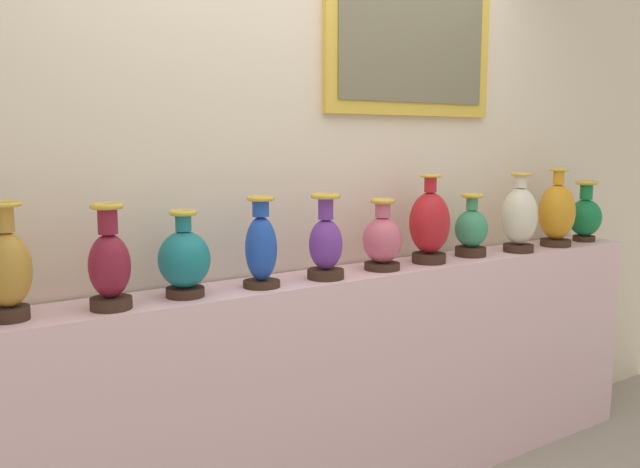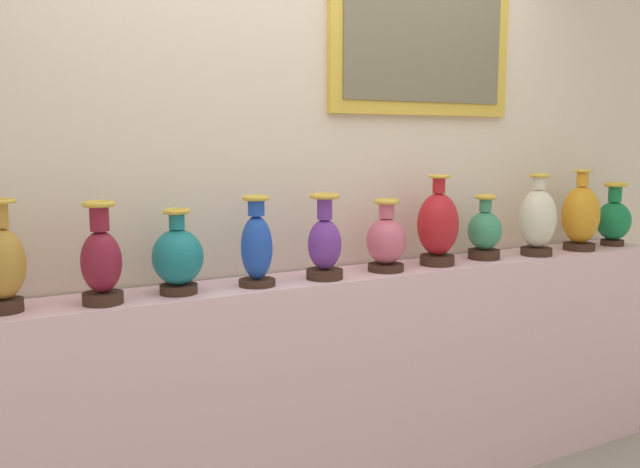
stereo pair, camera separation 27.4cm
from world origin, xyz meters
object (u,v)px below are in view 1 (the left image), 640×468
object	(u,v)px
vase_ochre	(7,270)
vase_rose	(382,240)
vase_violet	(326,244)
vase_teal	(184,260)
vase_jade	(471,230)
vase_ivory	(519,217)
vase_sapphire	(261,248)
vase_burgundy	(110,265)
vase_crimson	(430,225)
vase_emerald	(585,216)
vase_amber	(557,213)

from	to	relation	value
vase_ochre	vase_rose	size ratio (longest dim) A/B	1.20
vase_violet	vase_rose	xyz separation A→B (m)	(0.31, 0.02, -0.01)
vase_rose	vase_teal	bearing A→B (deg)	179.55
vase_teal	vase_jade	bearing A→B (deg)	0.66
vase_teal	vase_ivory	size ratio (longest dim) A/B	0.79
vase_ochre	vase_ivory	world-z (taller)	vase_ivory
vase_jade	vase_ivory	bearing A→B (deg)	-9.27
vase_violet	vase_sapphire	bearing A→B (deg)	178.11
vase_burgundy	vase_crimson	size ratio (longest dim) A/B	0.87
vase_ochre	vase_sapphire	bearing A→B (deg)	-1.56
vase_sapphire	vase_teal	bearing A→B (deg)	177.21
vase_burgundy	vase_sapphire	xyz separation A→B (m)	(0.58, 0.01, 0.00)
vase_burgundy	vase_ivory	size ratio (longest dim) A/B	0.89
vase_rose	vase_emerald	xyz separation A→B (m)	(1.47, 0.01, 0.01)
vase_burgundy	vase_teal	size ratio (longest dim) A/B	1.13
vase_amber	vase_emerald	size ratio (longest dim) A/B	1.22
vase_sapphire	vase_crimson	size ratio (longest dim) A/B	0.86
vase_violet	vase_emerald	world-z (taller)	vase_violet
vase_sapphire	vase_jade	xyz separation A→B (m)	(1.18, 0.03, -0.03)
vase_teal	vase_emerald	world-z (taller)	vase_emerald
vase_burgundy	vase_teal	bearing A→B (deg)	5.79
vase_ivory	vase_emerald	distance (m)	0.60
vase_ochre	vase_jade	bearing A→B (deg)	0.22
vase_rose	vase_emerald	world-z (taller)	vase_emerald
vase_violet	vase_emerald	bearing A→B (deg)	0.76
vase_sapphire	vase_jade	world-z (taller)	vase_sapphire
vase_amber	vase_emerald	distance (m)	0.28
vase_ivory	vase_emerald	bearing A→B (deg)	2.86
vase_ochre	vase_amber	distance (m)	2.68
vase_violet	vase_amber	distance (m)	1.50
vase_ochre	vase_sapphire	distance (m)	0.89
vase_burgundy	vase_emerald	bearing A→B (deg)	0.58
vase_burgundy	vase_crimson	world-z (taller)	vase_crimson
vase_burgundy	vase_crimson	bearing A→B (deg)	1.09
vase_teal	vase_ivory	xyz separation A→B (m)	(1.78, -0.03, 0.04)
vase_sapphire	vase_emerald	bearing A→B (deg)	0.38
vase_burgundy	vase_rose	xyz separation A→B (m)	(1.19, 0.02, -0.02)
vase_sapphire	vase_jade	bearing A→B (deg)	1.55
vase_teal	vase_amber	size ratio (longest dim) A/B	0.76
vase_crimson	vase_emerald	size ratio (longest dim) A/B	1.20
vase_burgundy	vase_emerald	distance (m)	2.66
vase_teal	vase_violet	world-z (taller)	vase_violet
vase_teal	vase_rose	bearing A→B (deg)	-0.45
vase_sapphire	vase_rose	size ratio (longest dim) A/B	1.13
vase_ivory	vase_ochre	bearing A→B (deg)	179.03
vase_violet	vase_ivory	distance (m)	1.19
vase_burgundy	vase_jade	distance (m)	1.77
vase_burgundy	vase_emerald	size ratio (longest dim) A/B	1.05
vase_emerald	vase_violet	bearing A→B (deg)	-179.24
vase_jade	vase_sapphire	bearing A→B (deg)	-178.45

